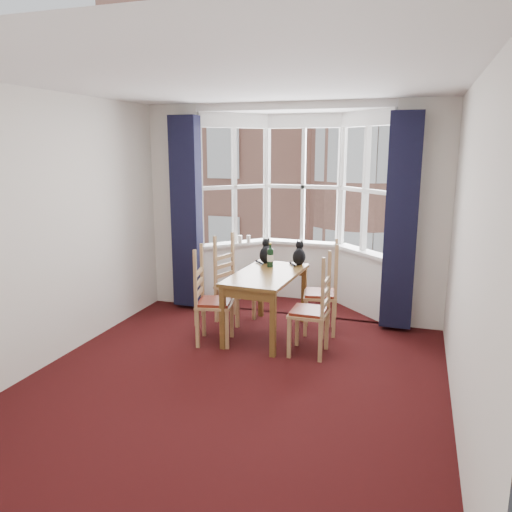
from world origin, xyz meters
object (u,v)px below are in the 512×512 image
at_px(chair_left_near, 207,303).
at_px(chair_left_far, 230,285).
at_px(wine_bottle, 270,256).
at_px(chair_right_far, 328,295).
at_px(candle_short, 249,239).
at_px(candle_tall, 240,239).
at_px(chair_right_near, 317,314).
at_px(cat_right, 299,255).
at_px(dining_table, 266,282).
at_px(cat_left, 266,253).

relative_size(chair_left_near, chair_left_far, 1.00).
bearing_deg(wine_bottle, chair_right_far, -1.04).
xyz_separation_m(wine_bottle, candle_short, (-0.60, 0.91, 0.02)).
height_order(chair_right_far, wine_bottle, wine_bottle).
bearing_deg(chair_left_far, candle_tall, 100.62).
height_order(candle_tall, candle_short, candle_short).
bearing_deg(chair_right_near, candle_short, 129.31).
distance_m(chair_left_near, chair_right_near, 1.28).
height_order(cat_right, candle_tall, cat_right).
bearing_deg(chair_left_far, dining_table, -30.69).
height_order(chair_right_far, cat_right, cat_right).
bearing_deg(chair_left_near, cat_left, 66.40).
bearing_deg(candle_tall, cat_right, -32.00).
height_order(cat_left, wine_bottle, cat_left).
bearing_deg(chair_left_far, cat_right, 12.37).
relative_size(cat_left, cat_right, 1.05).
height_order(chair_left_near, chair_right_near, same).
bearing_deg(chair_right_near, chair_right_far, 90.81).
relative_size(chair_right_near, candle_short, 8.12).
xyz_separation_m(chair_left_far, chair_right_near, (1.31, -0.78, 0.00)).
distance_m(wine_bottle, candle_short, 1.09).
bearing_deg(candle_short, candle_tall, -166.18).
distance_m(cat_left, cat_right, 0.43).
height_order(chair_right_far, candle_short, candle_short).
height_order(chair_left_far, cat_left, cat_left).
height_order(chair_left_near, wine_bottle, wine_bottle).
bearing_deg(chair_right_far, chair_left_far, 177.51).
relative_size(cat_left, wine_bottle, 1.09).
bearing_deg(chair_left_far, candle_short, 92.33).
xyz_separation_m(chair_left_far, cat_right, (0.88, 0.19, 0.42)).
xyz_separation_m(dining_table, candle_tall, (-0.77, 1.20, 0.26)).
distance_m(chair_left_near, chair_right_far, 1.48).
bearing_deg(chair_left_near, chair_right_far, 30.67).
relative_size(chair_right_far, candle_short, 8.12).
bearing_deg(candle_short, chair_right_near, -50.69).
xyz_separation_m(chair_left_near, candle_short, (-0.06, 1.68, 0.45)).
xyz_separation_m(dining_table, cat_right, (0.27, 0.56, 0.23)).
xyz_separation_m(chair_right_far, candle_short, (-1.34, 0.93, 0.45)).
bearing_deg(candle_short, dining_table, -62.30).
height_order(cat_right, candle_short, cat_right).
height_order(cat_left, candle_tall, cat_left).
bearing_deg(cat_left, dining_table, -72.74).
relative_size(chair_left_far, candle_tall, 8.25).
bearing_deg(wine_bottle, chair_left_far, 175.61).
xyz_separation_m(chair_left_far, candle_tall, (-0.16, 0.84, 0.45)).
bearing_deg(chair_right_near, chair_left_far, 149.38).
xyz_separation_m(wine_bottle, candle_tall, (-0.72, 0.88, 0.02)).
bearing_deg(dining_table, chair_left_near, -142.39).
bearing_deg(chair_left_near, chair_right_near, 1.56).
xyz_separation_m(chair_left_far, candle_short, (-0.04, 0.87, 0.45)).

